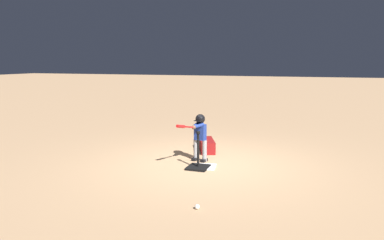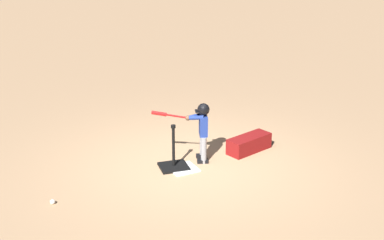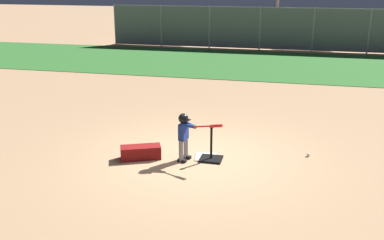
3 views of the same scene
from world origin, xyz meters
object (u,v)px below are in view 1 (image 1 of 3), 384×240
object	(u,v)px
batting_tee	(198,164)
baseball	(197,207)
batter_child	(199,132)
equipment_bag	(207,145)

from	to	relation	value
batting_tee	baseball	bearing A→B (deg)	18.10
batter_child	equipment_bag	world-z (taller)	batter_child
batter_child	baseball	xyz separation A→B (m)	(2.52, 0.80, -0.60)
baseball	equipment_bag	distance (m)	3.58
baseball	equipment_bag	world-z (taller)	equipment_bag
batter_child	baseball	distance (m)	2.71
batting_tee	baseball	world-z (taller)	batting_tee
batter_child	baseball	size ratio (longest dim) A/B	13.80
batter_child	equipment_bag	size ratio (longest dim) A/B	1.22
batting_tee	baseball	xyz separation A→B (m)	(2.00, 0.65, -0.06)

